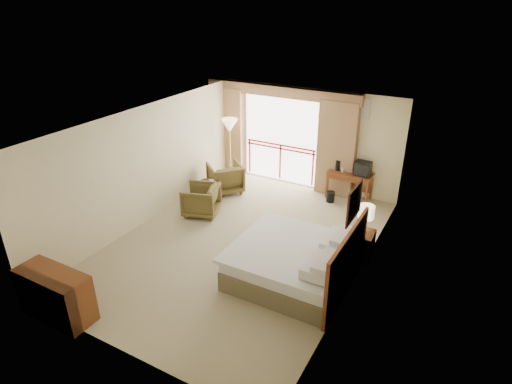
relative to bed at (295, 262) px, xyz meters
The scene contains 29 objects.
floor 1.66m from the bed, 158.15° to the left, with size 7.00×7.00×0.00m, color gray.
ceiling 2.83m from the bed, 158.15° to the left, with size 7.00×7.00×0.00m, color white.
wall_back 4.47m from the bed, 110.05° to the left, with size 5.00×5.00×0.00m, color beige.
wall_front 3.41m from the bed, 117.29° to the right, with size 5.00×5.00×0.00m, color beige.
wall_left 4.16m from the bed, behind, with size 7.00×7.00×0.00m, color beige.
wall_right 1.52m from the bed, 30.87° to the left, with size 7.00×7.00×0.00m, color beige.
balcony_door 4.75m from the bed, 119.37° to the left, with size 2.40×2.40×0.00m, color white.
balcony_railing 4.68m from the bed, 119.49° to the left, with size 2.09×0.03×1.02m.
curtain_left 5.65m from the bed, 134.97° to the left, with size 1.00×0.26×2.50m, color #8C6447.
curtain_right 4.10m from the bed, 99.29° to the left, with size 1.00×0.26×2.50m, color #8C6447.
valance 5.08m from the bed, 119.98° to the left, with size 4.40×0.22×0.28m, color #8C6447.
hvac_vent 4.53m from the bed, 92.76° to the left, with size 0.50×0.04×0.50m, color silver.
bed is the anchor object (origin of this frame).
headboard 1.00m from the bed, ahead, with size 0.06×2.10×1.30m, color #592611.
framed_art 1.77m from the bed, ahead, with size 0.04×0.72×0.60m.
nightstand 1.54m from the bed, 54.54° to the left, with size 0.43×0.51×0.62m, color #592611.
table_lamp 1.72m from the bed, 55.59° to the left, with size 0.31×0.31×0.55m.
phone 1.42m from the bed, 52.63° to the left, with size 0.18×0.14×0.08m, color black.
desk 3.89m from the bed, 92.81° to the left, with size 1.12×0.54×0.74m.
tv 3.86m from the bed, 88.36° to the left, with size 0.39×0.31×0.35m.
coffee_maker 3.90m from the bed, 98.03° to the left, with size 0.13×0.13×0.27m, color black.
cup 3.82m from the bed, 95.90° to the left, with size 0.07×0.07×0.10m, color white.
wastebasket 3.49m from the bed, 98.97° to the left, with size 0.22×0.22×0.27m, color black.
armchair_far 4.22m from the bed, 140.66° to the left, with size 0.84×0.86×0.79m, color #4D401F.
armchair_near 3.34m from the bed, 157.26° to the left, with size 0.79×0.82×0.74m, color #4D401F.
side_table 3.90m from the bed, 148.73° to the left, with size 0.47×0.47×0.52m.
book 3.90m from the bed, 148.73° to the left, with size 0.16×0.22×0.02m, color white.
floor_lamp 5.06m from the bed, 136.12° to the left, with size 0.45×0.45×1.78m.
dresser 4.15m from the bed, 137.01° to the right, with size 1.29×0.55×0.86m.
Camera 1 is at (4.05, -6.74, 4.97)m, focal length 30.00 mm.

